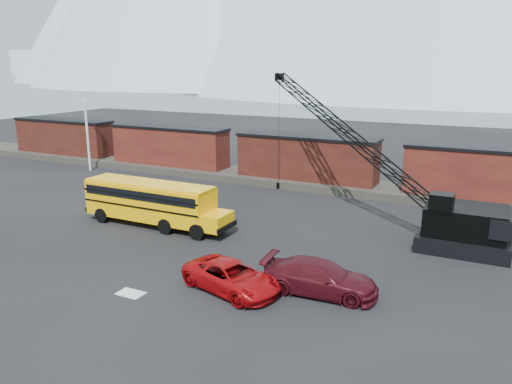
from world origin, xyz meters
TOP-DOWN VIEW (x-y plane):
  - ground at (0.00, 0.00)m, footprint 160.00×160.00m
  - gravel_berm at (0.00, 22.00)m, footprint 120.00×5.00m
  - boxcar_west_far at (-32.00, 22.00)m, footprint 13.70×3.10m
  - boxcar_west_near at (-16.00, 22.00)m, footprint 13.70×3.10m
  - boxcar_mid at (0.00, 22.00)m, footprint 13.70×3.10m
  - boxcar_east_near at (16.00, 22.00)m, footprint 13.70×3.10m
  - utility_pole at (-24.00, 18.00)m, footprint 1.40×0.24m
  - snow_patch at (0.50, -4.00)m, footprint 1.40×0.90m
  - school_bus at (-5.37, 5.50)m, footprint 11.65×2.65m
  - red_pickup at (4.96, -1.37)m, footprint 6.04×3.98m
  - maroon_suv at (9.13, 0.42)m, footprint 6.09×2.86m
  - crawler_crane at (5.90, 14.98)m, footprint 20.20×11.58m

SIDE VIEW (x-z plane):
  - ground at x=0.00m, z-range 0.00..0.00m
  - snow_patch at x=0.50m, z-range 0.00..0.02m
  - gravel_berm at x=0.00m, z-range 0.00..0.70m
  - red_pickup at x=4.96m, z-range 0.00..1.54m
  - maroon_suv at x=9.13m, z-range 0.00..1.72m
  - school_bus at x=-5.37m, z-range 0.20..3.39m
  - boxcar_west_far at x=-32.00m, z-range 0.68..4.85m
  - boxcar_west_near at x=-16.00m, z-range 0.68..4.85m
  - boxcar_mid at x=0.00m, z-range 0.68..4.85m
  - boxcar_east_near at x=16.00m, z-range 0.68..4.85m
  - utility_pole at x=-24.00m, z-range 0.15..8.15m
  - crawler_crane at x=5.90m, z-range 0.88..11.71m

